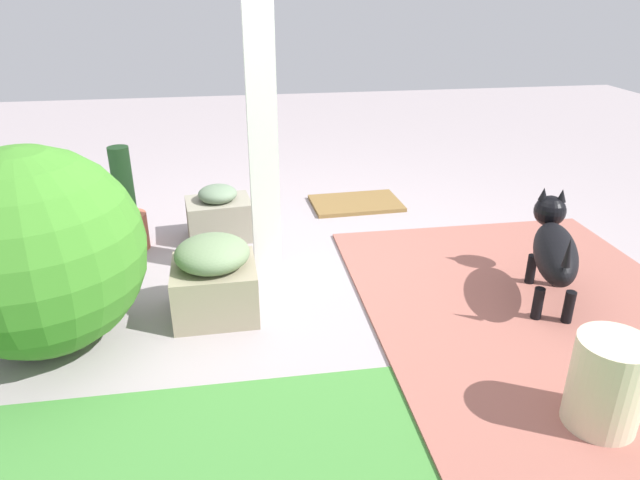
{
  "coord_description": "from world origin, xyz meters",
  "views": [
    {
      "loc": [
        0.4,
        3.08,
        1.62
      ],
      "look_at": [
        -0.07,
        0.15,
        0.27
      ],
      "focal_mm": 32.22,
      "sensor_mm": 36.0,
      "label": 1
    }
  ],
  "objects_px": {
    "round_shrub": "(37,252)",
    "ceramic_urn": "(606,385)",
    "stone_planter_mid": "(214,278)",
    "terracotta_pot_broad": "(34,212)",
    "doormat": "(356,203)",
    "porch_pillar": "(259,56)",
    "stone_planter_nearest": "(219,215)",
    "dog": "(554,248)",
    "terracotta_pot_tall": "(127,214)"
  },
  "relations": [
    {
      "from": "stone_planter_nearest",
      "to": "round_shrub",
      "type": "distance_m",
      "value": 1.44
    },
    {
      "from": "ceramic_urn",
      "to": "dog",
      "type": "bearing_deg",
      "value": -107.76
    },
    {
      "from": "round_shrub",
      "to": "ceramic_urn",
      "type": "height_order",
      "value": "round_shrub"
    },
    {
      "from": "terracotta_pot_broad",
      "to": "ceramic_urn",
      "type": "distance_m",
      "value": 3.46
    },
    {
      "from": "stone_planter_nearest",
      "to": "ceramic_urn",
      "type": "bearing_deg",
      "value": 125.06
    },
    {
      "from": "stone_planter_nearest",
      "to": "terracotta_pot_tall",
      "type": "height_order",
      "value": "terracotta_pot_tall"
    },
    {
      "from": "porch_pillar",
      "to": "stone_planter_nearest",
      "type": "xyz_separation_m",
      "value": [
        0.28,
        -0.58,
        -1.1
      ]
    },
    {
      "from": "stone_planter_nearest",
      "to": "dog",
      "type": "distance_m",
      "value": 2.12
    },
    {
      "from": "stone_planter_mid",
      "to": "terracotta_pot_tall",
      "type": "relative_size",
      "value": 0.64
    },
    {
      "from": "porch_pillar",
      "to": "doormat",
      "type": "relative_size",
      "value": 3.67
    },
    {
      "from": "porch_pillar",
      "to": "stone_planter_mid",
      "type": "bearing_deg",
      "value": 53.94
    },
    {
      "from": "porch_pillar",
      "to": "stone_planter_nearest",
      "type": "height_order",
      "value": "porch_pillar"
    },
    {
      "from": "porch_pillar",
      "to": "stone_planter_nearest",
      "type": "bearing_deg",
      "value": -64.14
    },
    {
      "from": "stone_planter_nearest",
      "to": "stone_planter_mid",
      "type": "xyz_separation_m",
      "value": [
        0.02,
        1.0,
        0.05
      ]
    },
    {
      "from": "terracotta_pot_tall",
      "to": "terracotta_pot_broad",
      "type": "bearing_deg",
      "value": -16.02
    },
    {
      "from": "ceramic_urn",
      "to": "round_shrub",
      "type": "bearing_deg",
      "value": -22.74
    },
    {
      "from": "stone_planter_nearest",
      "to": "round_shrub",
      "type": "xyz_separation_m",
      "value": [
        0.8,
        1.15,
        0.32
      ]
    },
    {
      "from": "stone_planter_mid",
      "to": "terracotta_pot_broad",
      "type": "relative_size",
      "value": 1.19
    },
    {
      "from": "porch_pillar",
      "to": "ceramic_urn",
      "type": "height_order",
      "value": "porch_pillar"
    },
    {
      "from": "stone_planter_mid",
      "to": "ceramic_urn",
      "type": "distance_m",
      "value": 1.86
    },
    {
      "from": "terracotta_pot_broad",
      "to": "ceramic_urn",
      "type": "height_order",
      "value": "ceramic_urn"
    },
    {
      "from": "terracotta_pot_broad",
      "to": "doormat",
      "type": "height_order",
      "value": "terracotta_pot_broad"
    },
    {
      "from": "round_shrub",
      "to": "terracotta_pot_broad",
      "type": "relative_size",
      "value": 2.66
    },
    {
      "from": "terracotta_pot_broad",
      "to": "terracotta_pot_tall",
      "type": "height_order",
      "value": "terracotta_pot_tall"
    },
    {
      "from": "stone_planter_mid",
      "to": "dog",
      "type": "bearing_deg",
      "value": 175.7
    },
    {
      "from": "stone_planter_mid",
      "to": "doormat",
      "type": "relative_size",
      "value": 0.64
    },
    {
      "from": "round_shrub",
      "to": "stone_planter_nearest",
      "type": "bearing_deg",
      "value": -124.84
    },
    {
      "from": "terracotta_pot_tall",
      "to": "porch_pillar",
      "type": "bearing_deg",
      "value": 150.25
    },
    {
      "from": "stone_planter_mid",
      "to": "round_shrub",
      "type": "relative_size",
      "value": 0.45
    },
    {
      "from": "round_shrub",
      "to": "dog",
      "type": "height_order",
      "value": "round_shrub"
    },
    {
      "from": "ceramic_urn",
      "to": "terracotta_pot_broad",
      "type": "bearing_deg",
      "value": -39.31
    },
    {
      "from": "porch_pillar",
      "to": "stone_planter_mid",
      "type": "relative_size",
      "value": 5.78
    },
    {
      "from": "ceramic_urn",
      "to": "stone_planter_nearest",
      "type": "bearing_deg",
      "value": -54.94
    },
    {
      "from": "ceramic_urn",
      "to": "terracotta_pot_tall",
      "type": "bearing_deg",
      "value": -44.4
    },
    {
      "from": "porch_pillar",
      "to": "terracotta_pot_tall",
      "type": "bearing_deg",
      "value": -29.75
    },
    {
      "from": "stone_planter_mid",
      "to": "doormat",
      "type": "height_order",
      "value": "stone_planter_mid"
    },
    {
      "from": "dog",
      "to": "round_shrub",
      "type": "bearing_deg",
      "value": 0.28
    },
    {
      "from": "porch_pillar",
      "to": "doormat",
      "type": "height_order",
      "value": "porch_pillar"
    },
    {
      "from": "porch_pillar",
      "to": "terracotta_pot_broad",
      "type": "bearing_deg",
      "value": -24.36
    },
    {
      "from": "stone_planter_nearest",
      "to": "porch_pillar",
      "type": "bearing_deg",
      "value": 115.86
    },
    {
      "from": "terracotta_pot_broad",
      "to": "round_shrub",
      "type": "bearing_deg",
      "value": 107.93
    },
    {
      "from": "round_shrub",
      "to": "terracotta_pot_broad",
      "type": "xyz_separation_m",
      "value": [
        0.4,
        -1.24,
        -0.26
      ]
    },
    {
      "from": "dog",
      "to": "stone_planter_nearest",
      "type": "bearing_deg",
      "value": -32.49
    },
    {
      "from": "doormat",
      "to": "stone_planter_mid",
      "type": "bearing_deg",
      "value": 53.59
    },
    {
      "from": "stone_planter_nearest",
      "to": "dog",
      "type": "height_order",
      "value": "dog"
    },
    {
      "from": "terracotta_pot_broad",
      "to": "doormat",
      "type": "xyz_separation_m",
      "value": [
        -2.26,
        -0.37,
        -0.21
      ]
    },
    {
      "from": "dog",
      "to": "ceramic_urn",
      "type": "xyz_separation_m",
      "value": [
        0.31,
        0.97,
        -0.11
      ]
    },
    {
      "from": "porch_pillar",
      "to": "ceramic_urn",
      "type": "distance_m",
      "value": 2.21
    },
    {
      "from": "stone_planter_nearest",
      "to": "round_shrub",
      "type": "bearing_deg",
      "value": 55.16
    },
    {
      "from": "ceramic_urn",
      "to": "stone_planter_mid",
      "type": "bearing_deg",
      "value": -36.36
    }
  ]
}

